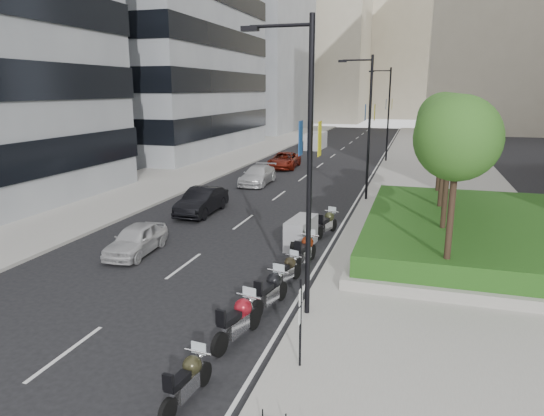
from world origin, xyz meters
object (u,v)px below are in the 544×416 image
at_px(car_d, 284,160).
at_px(delivery_van, 315,141).
at_px(car_c, 258,175).
at_px(lamp_post_1, 367,121).
at_px(motorcycle_0, 187,380).
at_px(parking_sign, 300,318).
at_px(motorcycle_1, 238,320).
at_px(motorcycle_5, 301,233).
at_px(lamp_post_2, 387,110).
at_px(motorcycle_4, 305,251).
at_px(motorcycle_2, 270,291).
at_px(car_a, 136,239).
at_px(lamp_post_0, 305,157).
at_px(motorcycle_3, 287,271).
at_px(car_b, 202,201).
at_px(motorcycle_6, 327,223).

distance_m(car_d, delivery_van, 15.06).
distance_m(car_c, delivery_van, 23.11).
relative_size(lamp_post_1, motorcycle_0, 4.28).
height_order(parking_sign, car_d, parking_sign).
bearing_deg(motorcycle_1, motorcycle_5, 14.43).
bearing_deg(lamp_post_2, parking_sign, -89.01).
height_order(lamp_post_1, motorcycle_4, lamp_post_1).
distance_m(parking_sign, car_d, 32.81).
height_order(motorcycle_2, car_a, car_a).
relative_size(lamp_post_1, motorcycle_2, 3.92).
height_order(motorcycle_2, delivery_van, delivery_van).
relative_size(lamp_post_0, lamp_post_2, 1.00).
bearing_deg(motorcycle_2, motorcycle_1, -175.05).
height_order(lamp_post_2, motorcycle_0, lamp_post_2).
distance_m(motorcycle_2, car_d, 29.23).
xyz_separation_m(lamp_post_0, motorcycle_5, (-1.64, 6.67, -4.39)).
distance_m(motorcycle_3, car_d, 27.20).
xyz_separation_m(lamp_post_1, motorcycle_2, (-1.11, -16.78, -4.45)).
xyz_separation_m(motorcycle_2, delivery_van, (-7.64, 43.34, 0.29)).
bearing_deg(car_b, motorcycle_1, -62.00).
bearing_deg(lamp_post_2, lamp_post_1, -90.00).
bearing_deg(motorcycle_3, car_a, 94.61).
bearing_deg(lamp_post_1, delivery_van, 108.23).
xyz_separation_m(motorcycle_2, car_d, (-7.35, 28.29, 0.09)).
distance_m(motorcycle_5, delivery_van, 37.57).
bearing_deg(lamp_post_1, motorcycle_3, -94.38).
xyz_separation_m(motorcycle_3, car_a, (-7.18, 1.45, 0.11)).
bearing_deg(motorcycle_2, motorcycle_4, 9.12).
bearing_deg(motorcycle_5, lamp_post_0, -160.67).
xyz_separation_m(motorcycle_0, motorcycle_6, (0.62, 13.92, 0.04)).
bearing_deg(parking_sign, lamp_post_2, 90.99).
bearing_deg(car_a, motorcycle_5, 19.70).
bearing_deg(motorcycle_5, car_c, 31.37).
distance_m(lamp_post_0, car_b, 14.55).
height_order(car_b, delivery_van, delivery_van).
bearing_deg(lamp_post_1, car_a, -122.11).
bearing_deg(car_a, lamp_post_1, 54.06).
xyz_separation_m(lamp_post_2, car_a, (-8.30, -31.23, -4.42)).
bearing_deg(parking_sign, delivery_van, 101.42).
distance_m(lamp_post_2, car_b, 25.86).
bearing_deg(car_c, lamp_post_2, 59.58).
relative_size(parking_sign, motorcycle_1, 1.05).
height_order(motorcycle_3, car_b, car_b).
bearing_deg(motorcycle_4, car_d, 25.31).
distance_m(motorcycle_1, motorcycle_4, 6.51).
height_order(parking_sign, car_a, parking_sign).
xyz_separation_m(lamp_post_0, car_d, (-8.47, 28.51, -4.36)).
height_order(motorcycle_1, car_b, car_b).
relative_size(car_b, car_d, 0.89).
xyz_separation_m(lamp_post_0, car_a, (-8.30, 3.77, -4.42)).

